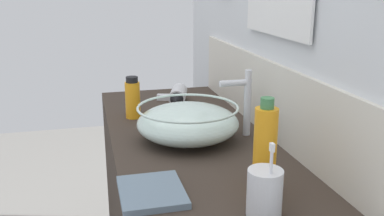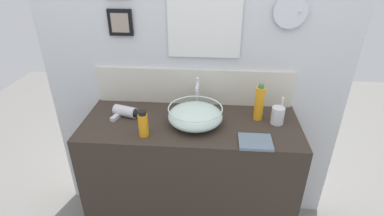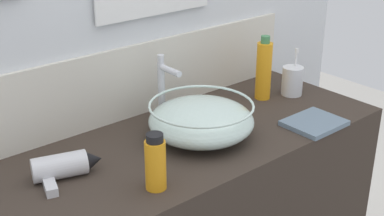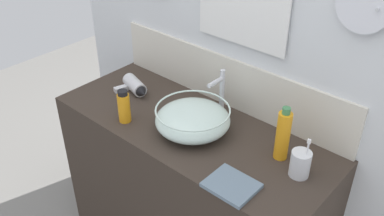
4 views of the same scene
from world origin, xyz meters
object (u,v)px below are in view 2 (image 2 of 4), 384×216
hair_drier (127,112)px  hand_towel (255,142)px  soap_dispenser (259,103)px  shampoo_bottle (143,124)px  faucet (197,92)px  glass_bowl_sink (195,116)px  toothbrush_cup (278,115)px

hair_drier → hand_towel: 0.81m
soap_dispenser → shampoo_bottle: bearing=-160.0°
shampoo_bottle → hand_towel: (0.62, -0.03, -0.07)m
faucet → shampoo_bottle: bearing=-130.2°
faucet → soap_dispenser: soap_dispenser is taller
glass_bowl_sink → soap_dispenser: bearing=14.3°
hair_drier → glass_bowl_sink: bearing=-7.6°
toothbrush_cup → hair_drier: bearing=179.6°
toothbrush_cup → hand_towel: 0.27m
toothbrush_cup → faucet: bearing=164.5°
faucet → hair_drier: 0.46m
soap_dispenser → shampoo_bottle: soap_dispenser is taller
faucet → shampoo_bottle: 0.44m
faucet → hand_towel: size_ratio=1.21×
glass_bowl_sink → faucet: size_ratio=1.48×
hair_drier → hand_towel: size_ratio=1.09×
glass_bowl_sink → faucet: 0.20m
soap_dispenser → shampoo_bottle: 0.71m
toothbrush_cup → hand_towel: size_ratio=0.96×
toothbrush_cup → shampoo_bottle: toothbrush_cup is taller
toothbrush_cup → soap_dispenser: soap_dispenser is taller
glass_bowl_sink → toothbrush_cup: toothbrush_cup is taller
soap_dispenser → hand_towel: 0.29m
faucet → toothbrush_cup: 0.52m
glass_bowl_sink → hand_towel: (0.34, -0.17, -0.05)m
hair_drier → toothbrush_cup: (0.93, -0.01, 0.02)m
soap_dispenser → hand_towel: bearing=-98.7°
shampoo_bottle → hand_towel: size_ratio=0.86×
glass_bowl_sink → hand_towel: glass_bowl_sink is taller
hand_towel → toothbrush_cup: bearing=55.9°
soap_dispenser → hand_towel: (-0.04, -0.27, -0.10)m
glass_bowl_sink → toothbrush_cup: bearing=6.1°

